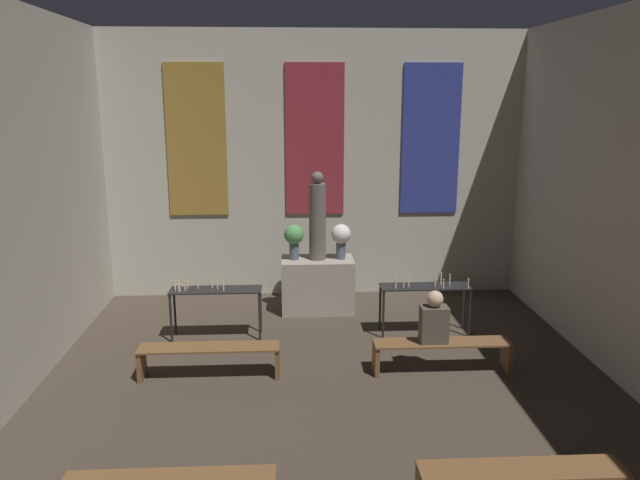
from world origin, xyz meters
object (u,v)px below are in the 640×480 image
object	(u,v)px
candle_rack_right	(425,292)
person_seated	(434,319)
flower_vase_left	(294,237)
candle_rack_left	(215,296)
statue	(317,219)
pew_back_right	(442,350)
pew_second_right	(521,480)
altar	(318,285)
pew_back_left	(210,355)
flower_vase_right	(341,237)

from	to	relation	value
candle_rack_right	person_seated	size ratio (longest dim) A/B	1.94
flower_vase_left	candle_rack_left	size ratio (longest dim) A/B	0.43
statue	pew_back_right	size ratio (longest dim) A/B	0.81
flower_vase_left	pew_second_right	xyz separation A→B (m)	(1.93, -5.37, -0.98)
altar	pew_back_right	bearing A→B (deg)	-58.55
candle_rack_right	pew_back_left	world-z (taller)	candle_rack_right
flower_vase_right	pew_back_right	world-z (taller)	flower_vase_right
altar	flower_vase_left	world-z (taller)	flower_vase_left
statue	pew_second_right	xyz separation A→B (m)	(1.53, -5.37, -1.29)
flower_vase_left	pew_back_right	world-z (taller)	flower_vase_left
altar	candle_rack_right	world-z (taller)	candle_rack_right
person_seated	statue	bearing A→B (deg)	119.33
altar	flower_vase_right	distance (m)	0.92
altar	pew_back_right	xyz separation A→B (m)	(1.53, -2.51, -0.15)
pew_back_left	flower_vase_left	bearing A→B (deg)	65.55
flower_vase_right	pew_back_left	bearing A→B (deg)	-127.55
pew_back_right	flower_vase_right	bearing A→B (deg)	114.45
candle_rack_left	candle_rack_right	xyz separation A→B (m)	(3.18, -0.00, 0.00)
flower_vase_left	pew_second_right	size ratio (longest dim) A/B	0.33
altar	candle_rack_left	bearing A→B (deg)	-144.14
altar	statue	world-z (taller)	statue
statue	pew_back_left	xyz separation A→B (m)	(-1.53, -2.51, -1.29)
pew_second_right	pew_back_left	size ratio (longest dim) A/B	1.00
statue	flower_vase_right	distance (m)	0.50
statue	flower_vase_right	size ratio (longest dim) A/B	2.49
altar	pew_back_left	bearing A→B (deg)	-121.45
flower_vase_right	person_seated	size ratio (longest dim) A/B	0.84
flower_vase_right	altar	bearing A→B (deg)	180.00
flower_vase_right	candle_rack_left	size ratio (longest dim) A/B	0.43
statue	pew_second_right	bearing A→B (deg)	-74.08
candle_rack_right	statue	bearing A→B (deg)	143.92
altar	flower_vase_right	world-z (taller)	flower_vase_right
flower_vase_left	candle_rack_right	bearing A→B (deg)	-30.27
candle_rack_left	pew_back_right	bearing A→B (deg)	-23.38
pew_second_right	person_seated	distance (m)	2.90
candle_rack_left	person_seated	xyz separation A→B (m)	(3.01, -1.35, 0.07)
altar	candle_rack_left	size ratio (longest dim) A/B	0.89
flower_vase_left	pew_back_left	xyz separation A→B (m)	(-1.14, -2.51, -0.98)
candle_rack_right	pew_second_right	xyz separation A→B (m)	(-0.05, -4.22, -0.36)
pew_second_right	flower_vase_right	bearing A→B (deg)	101.97
candle_rack_left	pew_back_right	size ratio (longest dim) A/B	0.75
pew_second_right	person_seated	world-z (taller)	person_seated
altar	person_seated	size ratio (longest dim) A/B	1.72
flower_vase_right	pew_back_left	world-z (taller)	flower_vase_right
pew_back_right	person_seated	bearing A→B (deg)	180.00
altar	statue	distance (m)	1.14
flower_vase_right	person_seated	distance (m)	2.76
altar	pew_second_right	bearing A→B (deg)	-74.08
candle_rack_right	pew_back_left	xyz separation A→B (m)	(-3.12, -1.35, -0.36)
altar	candle_rack_right	bearing A→B (deg)	-36.08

